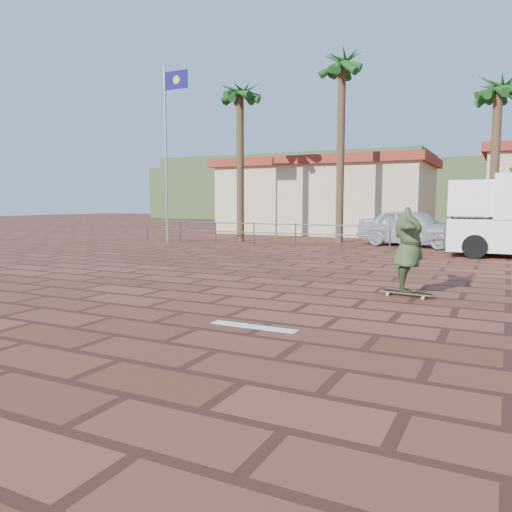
{
  "coord_description": "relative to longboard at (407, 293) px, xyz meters",
  "views": [
    {
      "loc": [
        4.06,
        -7.8,
        1.88
      ],
      "look_at": [
        -0.45,
        1.17,
        0.8
      ],
      "focal_mm": 35.0,
      "sensor_mm": 36.0,
      "label": 1
    }
  ],
  "objects": [
    {
      "name": "hill_front",
      "position": [
        -2.34,
        47.68,
        2.92
      ],
      "size": [
        70.0,
        18.0,
        6.0
      ],
      "primitive_type": "cube",
      "color": "#384C28",
      "rests_on": "ground"
    },
    {
      "name": "skateboarder",
      "position": [
        -0.0,
        -0.0,
        0.87
      ],
      "size": [
        1.15,
        2.16,
        1.7
      ],
      "primitive_type": "imported",
      "rotation": [
        0.0,
        0.0,
        1.86
      ],
      "color": "#374726",
      "rests_on": "longboard"
    },
    {
      "name": "building_west",
      "position": [
        -8.34,
        19.68,
        2.2
      ],
      "size": [
        12.6,
        7.6,
        4.5
      ],
      "color": "beige",
      "rests_on": "ground"
    },
    {
      "name": "palm_left",
      "position": [
        -5.34,
        12.68,
        7.87
      ],
      "size": [
        2.4,
        2.4,
        9.45
      ],
      "color": "brown",
      "rests_on": "ground"
    },
    {
      "name": "guardrail",
      "position": [
        -2.34,
        9.68,
        0.6
      ],
      "size": [
        24.06,
        0.06,
        1.0
      ],
      "color": "#47494F",
      "rests_on": "ground"
    },
    {
      "name": "palm_far_left",
      "position": [
        -9.84,
        11.18,
        6.75
      ],
      "size": [
        2.4,
        2.4,
        8.25
      ],
      "color": "brown",
      "rests_on": "ground"
    },
    {
      "name": "car_silver",
      "position": [
        -1.88,
        12.09,
        0.72
      ],
      "size": [
        5.08,
        3.18,
        1.61
      ],
      "primitive_type": "imported",
      "rotation": [
        0.0,
        0.0,
        1.28
      ],
      "color": "#B1B5B9",
      "rests_on": "ground"
    },
    {
      "name": "longboard",
      "position": [
        0.0,
        0.0,
        0.0
      ],
      "size": [
        1.05,
        0.39,
        0.1
      ],
      "rotation": [
        0.0,
        0.0,
        -0.16
      ],
      "color": "olive",
      "rests_on": "ground"
    },
    {
      "name": "hill_back",
      "position": [
        -24.34,
        53.68,
        3.92
      ],
      "size": [
        35.0,
        14.0,
        8.0
      ],
      "primitive_type": "cube",
      "color": "#384C28",
      "rests_on": "ground"
    },
    {
      "name": "flagpole",
      "position": [
        -12.22,
        8.68,
        4.56
      ],
      "size": [
        1.3,
        0.1,
        8.0
      ],
      "color": "gray",
      "rests_on": "ground"
    },
    {
      "name": "ground",
      "position": [
        -2.34,
        -2.32,
        -0.08
      ],
      "size": [
        120.0,
        120.0,
        0.0
      ],
      "primitive_type": "plane",
      "color": "brown",
      "rests_on": "ground"
    },
    {
      "name": "paint_stripe",
      "position": [
        -1.64,
        -3.52,
        -0.08
      ],
      "size": [
        1.4,
        0.22,
        0.01
      ],
      "primitive_type": "cube",
      "color": "white",
      "rests_on": "ground"
    },
    {
      "name": "palm_center",
      "position": [
        1.16,
        13.18,
        6.28
      ],
      "size": [
        2.4,
        2.4,
        7.75
      ],
      "color": "brown",
      "rests_on": "ground"
    }
  ]
}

